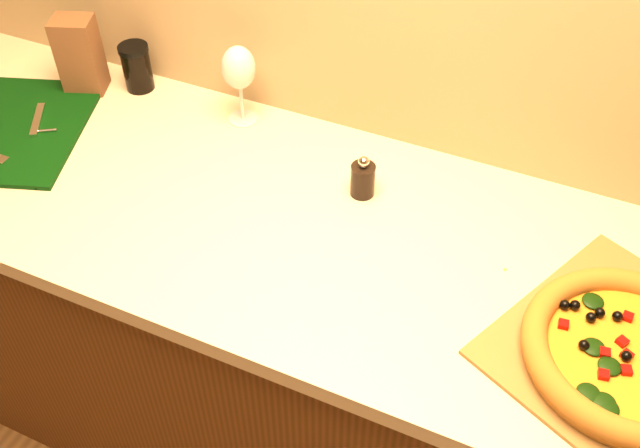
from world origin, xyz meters
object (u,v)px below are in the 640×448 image
(pizza_peel, at_px, (632,349))
(pepper_grinder, at_px, (363,179))
(pizza, at_px, (630,354))
(dark_jar, at_px, (137,67))
(wine_glass, at_px, (239,70))
(cutting_board, at_px, (19,129))

(pizza_peel, xyz_separation_m, pepper_grinder, (-0.57, 0.18, 0.04))
(pizza, bearing_deg, pepper_grinder, 158.87)
(pepper_grinder, bearing_deg, dark_jar, 168.13)
(pizza, height_order, wine_glass, wine_glass)
(pizza_peel, relative_size, cutting_board, 1.31)
(pizza_peel, distance_m, cutting_board, 1.37)
(pizza, xyz_separation_m, cutting_board, (-1.36, 0.09, -0.03))
(pepper_grinder, height_order, dark_jar, dark_jar)
(pizza, xyz_separation_m, wine_glass, (-0.91, 0.34, 0.10))
(pizza, height_order, dark_jar, dark_jar)
(pepper_grinder, bearing_deg, pizza_peel, -17.69)
(pizza, bearing_deg, dark_jar, 163.72)
(wine_glass, bearing_deg, pizza, -20.49)
(cutting_board, relative_size, dark_jar, 3.96)
(pizza_peel, bearing_deg, pizza, -76.59)
(pepper_grinder, distance_m, wine_glass, 0.38)
(wine_glass, bearing_deg, pepper_grinder, -19.47)
(cutting_board, height_order, pepper_grinder, pepper_grinder)
(pizza_peel, height_order, pepper_grinder, pepper_grinder)
(wine_glass, height_order, dark_jar, wine_glass)
(cutting_board, xyz_separation_m, wine_glass, (0.45, 0.25, 0.13))
(pizza_peel, xyz_separation_m, wine_glass, (-0.92, 0.31, 0.13))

